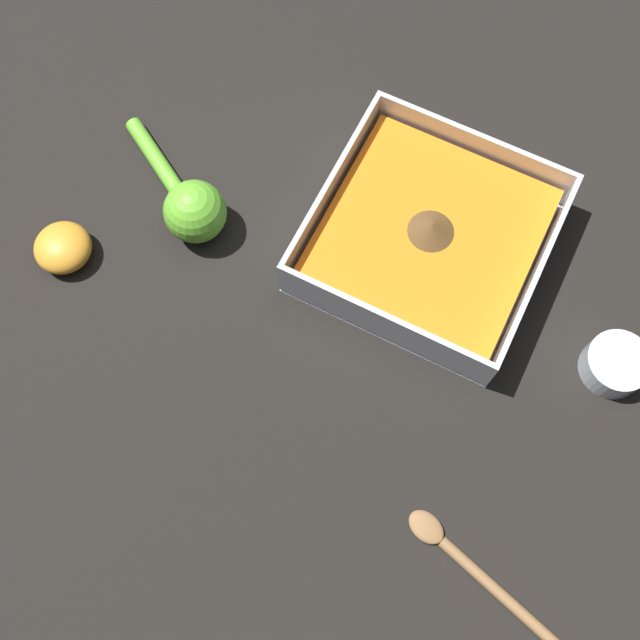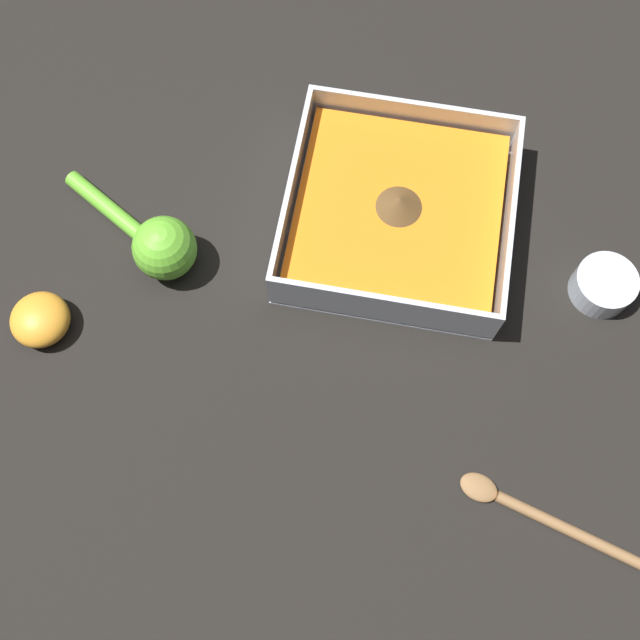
{
  "view_description": "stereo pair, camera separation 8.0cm",
  "coord_description": "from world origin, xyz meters",
  "px_view_note": "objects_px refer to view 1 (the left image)",
  "views": [
    {
      "loc": [
        0.05,
        -0.39,
        0.79
      ],
      "look_at": [
        -0.08,
        -0.14,
        0.03
      ],
      "focal_mm": 42.0,
      "sensor_mm": 36.0,
      "label": 1
    },
    {
      "loc": [
        -0.03,
        -0.42,
        0.79
      ],
      "look_at": [
        -0.08,
        -0.14,
        0.03
      ],
      "focal_mm": 42.0,
      "sensor_mm": 36.0,
      "label": 2
    }
  ],
  "objects_px": {
    "spice_bowl": "(615,365)",
    "lemon_half": "(63,248)",
    "square_dish": "(428,239)",
    "wooden_spoon": "(476,572)",
    "lemon_squeezer": "(191,206)"
  },
  "relations": [
    {
      "from": "spice_bowl",
      "to": "lemon_half",
      "type": "bearing_deg",
      "value": -166.01
    },
    {
      "from": "square_dish",
      "to": "wooden_spoon",
      "type": "xyz_separation_m",
      "value": [
        0.19,
        -0.31,
        -0.02
      ]
    },
    {
      "from": "square_dish",
      "to": "lemon_half",
      "type": "relative_size",
      "value": 3.85
    },
    {
      "from": "lemon_half",
      "to": "lemon_squeezer",
      "type": "bearing_deg",
      "value": 44.26
    },
    {
      "from": "spice_bowl",
      "to": "wooden_spoon",
      "type": "xyz_separation_m",
      "value": [
        -0.05,
        -0.26,
        -0.01
      ]
    },
    {
      "from": "lemon_squeezer",
      "to": "lemon_half",
      "type": "xyz_separation_m",
      "value": [
        -0.11,
        -0.11,
        -0.02
      ]
    },
    {
      "from": "lemon_squeezer",
      "to": "lemon_half",
      "type": "height_order",
      "value": "lemon_squeezer"
    },
    {
      "from": "square_dish",
      "to": "lemon_half",
      "type": "height_order",
      "value": "square_dish"
    },
    {
      "from": "square_dish",
      "to": "spice_bowl",
      "type": "xyz_separation_m",
      "value": [
        0.24,
        -0.04,
        -0.01
      ]
    },
    {
      "from": "square_dish",
      "to": "wooden_spoon",
      "type": "height_order",
      "value": "square_dish"
    },
    {
      "from": "square_dish",
      "to": "lemon_half",
      "type": "xyz_separation_m",
      "value": [
        -0.37,
        -0.2,
        -0.0
      ]
    },
    {
      "from": "spice_bowl",
      "to": "wooden_spoon",
      "type": "relative_size",
      "value": 0.36
    },
    {
      "from": "wooden_spoon",
      "to": "lemon_squeezer",
      "type": "bearing_deg",
      "value": -10.15
    },
    {
      "from": "wooden_spoon",
      "to": "square_dish",
      "type": "bearing_deg",
      "value": -42.47
    },
    {
      "from": "square_dish",
      "to": "lemon_half",
      "type": "distance_m",
      "value": 0.42
    }
  ]
}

